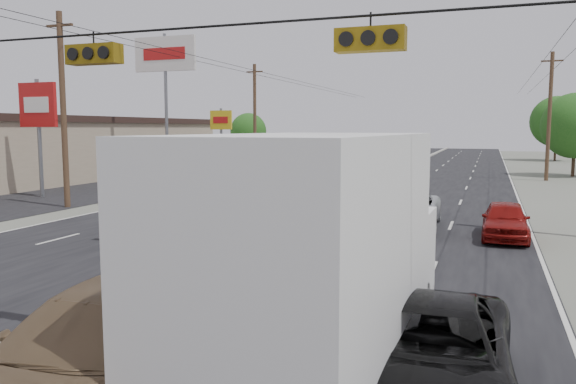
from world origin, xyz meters
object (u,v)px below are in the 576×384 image
(box_truck, at_px, (318,255))
(tree_right_far, at_px, (557,121))
(tree_left_far, at_px, (248,131))
(queue_car_e, at_px, (505,221))
(queue_car_c, at_px, (407,210))
(utility_pole_left_c, at_px, (255,118))
(oncoming_far, at_px, (312,186))
(red_sedan, at_px, (214,254))
(pole_sign_mid, at_px, (38,111))
(utility_pole_left_b, at_px, (63,109))
(tree_right_mid, at_px, (575,126))
(queue_car_a, at_px, (323,224))
(tan_sedan, at_px, (102,351))
(pole_sign_billboard, at_px, (165,63))
(pole_sign_far, at_px, (221,125))
(utility_pole_right_c, at_px, (549,116))
(oncoming_near, at_px, (155,214))
(black_suv, at_px, (432,354))
(queue_car_b, at_px, (316,243))

(box_truck, bearing_deg, tree_right_far, 84.11)
(tree_left_far, bearing_deg, queue_car_e, -56.26)
(tree_left_far, bearing_deg, queue_car_c, -59.02)
(utility_pole_left_c, distance_m, oncoming_far, 21.22)
(utility_pole_left_c, relative_size, red_sedan, 2.09)
(pole_sign_mid, bearing_deg, utility_pole_left_b, -33.69)
(tree_right_mid, xyz_separation_m, red_sedan, (-13.60, -40.31, -3.55))
(pole_sign_mid, relative_size, queue_car_a, 1.50)
(tree_left_far, relative_size, queue_car_e, 1.50)
(pole_sign_mid, height_order, tan_sedan, pole_sign_mid)
(utility_pole_left_b, bearing_deg, tan_sedan, -47.57)
(tree_right_far, xyz_separation_m, red_sedan, (-14.60, -65.31, -4.17))
(utility_pole_left_b, distance_m, tan_sedan, 23.36)
(pole_sign_mid, bearing_deg, queue_car_a, -21.62)
(box_truck, height_order, oncoming_far, box_truck)
(tree_right_far, xyz_separation_m, queue_car_e, (-7.12, -56.23, -4.26))
(oncoming_far, bearing_deg, utility_pole_left_b, 29.11)
(pole_sign_billboard, distance_m, tree_left_far, 33.27)
(box_truck, bearing_deg, utility_pole_left_b, 143.21)
(tan_sedan, distance_m, queue_car_a, 12.10)
(tree_right_far, bearing_deg, queue_car_c, -101.17)
(pole_sign_far, bearing_deg, utility_pole_left_b, -82.03)
(tree_right_far, bearing_deg, tan_sedan, -100.24)
(tree_left_far, relative_size, red_sedan, 1.28)
(utility_pole_left_b, relative_size, tree_left_far, 1.63)
(box_truck, distance_m, queue_car_a, 10.49)
(pole_sign_billboard, xyz_separation_m, tree_left_far, (-7.50, 32.00, -5.15))
(utility_pole_left_b, height_order, tan_sedan, utility_pole_left_b)
(utility_pole_left_c, distance_m, queue_car_c, 31.01)
(utility_pole_left_b, xyz_separation_m, pole_sign_billboard, (-2.00, 13.00, 3.76))
(utility_pole_left_c, xyz_separation_m, utility_pole_right_c, (25.00, 0.00, 0.00))
(box_truck, bearing_deg, oncoming_near, 136.07)
(black_suv, bearing_deg, oncoming_far, 110.16)
(pole_sign_billboard, xyz_separation_m, black_suv, (22.03, -28.02, -8.14))
(utility_pole_left_c, relative_size, queue_car_a, 2.15)
(queue_car_c, bearing_deg, pole_sign_billboard, 143.99)
(box_truck, xyz_separation_m, tan_sedan, (-2.68, -2.08, -1.20))
(tree_right_mid, height_order, queue_car_c, tree_right_mid)
(tree_right_mid, xyz_separation_m, queue_car_e, (-6.12, -31.23, -3.64))
(tree_right_far, bearing_deg, queue_car_b, -101.25)
(queue_car_b, distance_m, oncoming_near, 8.48)
(pole_sign_far, distance_m, tree_right_far, 43.87)
(box_truck, distance_m, red_sedan, 6.39)
(box_truck, height_order, queue_car_e, box_truck)
(oncoming_far, bearing_deg, queue_car_b, 103.06)
(tree_right_far, relative_size, black_suv, 1.56)
(pole_sign_far, xyz_separation_m, tan_sedan, (19.00, -41.96, -3.53))
(pole_sign_mid, height_order, black_suv, pole_sign_mid)
(utility_pole_left_c, xyz_separation_m, queue_car_a, (15.33, -29.86, -4.31))
(utility_pole_left_b, relative_size, oncoming_near, 2.06)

